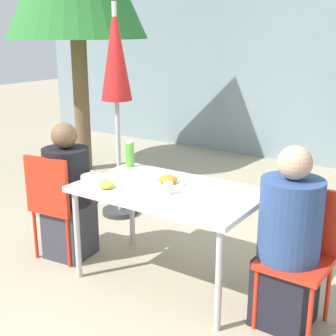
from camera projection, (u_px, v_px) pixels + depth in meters
The scene contains 13 objects.
ground_plane at pixel (168, 280), 3.50m from camera, with size 24.00×24.00×0.00m, color tan.
building_facade at pixel (330, 54), 6.11m from camera, with size 10.00×0.20×3.00m.
dining_table at pixel (168, 197), 3.32m from camera, with size 1.30×0.78×0.73m.
chair_left at pixel (57, 199), 3.71m from camera, with size 0.44×0.44×0.87m.
person_left at pixel (68, 196), 3.76m from camera, with size 0.37×0.37×1.12m.
chair_right at pixel (301, 246), 2.90m from camera, with size 0.41×0.41×0.87m.
person_right at pixel (288, 245), 2.85m from camera, with size 0.38×0.38×1.17m.
closed_umbrella at pixel (116, 68), 4.37m from camera, with size 0.36×0.36×2.05m.
plate_0 at pixel (107, 187), 3.26m from camera, with size 0.20×0.20×0.06m.
plate_1 at pixel (168, 181), 3.37m from camera, with size 0.25×0.25×0.07m.
bottle at pixel (130, 154), 3.79m from camera, with size 0.07×0.07×0.21m.
drinking_cup at pixel (168, 188), 3.18m from camera, with size 0.07×0.07×0.08m.
salad_bowl at pixel (92, 179), 3.41m from camera, with size 0.17×0.17×0.06m.
Camera 1 is at (1.74, -2.59, 1.80)m, focal length 50.00 mm.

